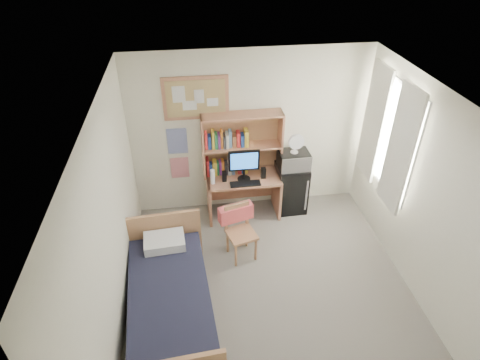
{
  "coord_description": "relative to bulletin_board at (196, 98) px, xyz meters",
  "views": [
    {
      "loc": [
        -0.89,
        -3.3,
        4.13
      ],
      "look_at": [
        -0.27,
        1.2,
        1.06
      ],
      "focal_mm": 30.0,
      "sensor_mm": 36.0,
      "label": 1
    }
  ],
  "objects": [
    {
      "name": "poster_wave",
      "position": [
        -0.32,
        0.01,
        -0.67
      ],
      "size": [
        0.3,
        0.01,
        0.42
      ],
      "primitive_type": "cube",
      "color": "#27399C",
      "rests_on": "wall_back"
    },
    {
      "name": "mini_fridge",
      "position": [
        1.43,
        -0.24,
        -1.52
      ],
      "size": [
        0.48,
        0.48,
        0.8
      ],
      "primitive_type": "cube",
      "rotation": [
        0.0,
        0.0,
        0.02
      ],
      "color": "black",
      "rests_on": "floor"
    },
    {
      "name": "hutch",
      "position": [
        0.64,
        -0.14,
        -0.72
      ],
      "size": [
        1.21,
        0.31,
        0.99
      ],
      "primitive_type": "cube",
      "rotation": [
        0.0,
        0.0,
        0.01
      ],
      "color": "tan",
      "rests_on": "desk"
    },
    {
      "name": "hoodie",
      "position": [
        0.43,
        -1.05,
        -1.29
      ],
      "size": [
        0.51,
        0.28,
        0.23
      ],
      "primitive_type": "cube",
      "rotation": [
        0.0,
        0.0,
        0.27
      ],
      "color": "#EE5A5C",
      "rests_on": "desk_chair"
    },
    {
      "name": "desk_fan",
      "position": [
        1.43,
        -0.26,
        -0.7
      ],
      "size": [
        0.24,
        0.24,
        0.29
      ],
      "primitive_type": "cylinder",
      "rotation": [
        0.0,
        0.0,
        0.02
      ],
      "color": "white",
      "rests_on": "microwave"
    },
    {
      "name": "speaker_right",
      "position": [
        0.94,
        -0.34,
        -1.13
      ],
      "size": [
        0.07,
        0.07,
        0.17
      ],
      "primitive_type": "cube",
      "rotation": [
        0.0,
        0.0,
        0.01
      ],
      "color": "black",
      "rests_on": "desk"
    },
    {
      "name": "monitor",
      "position": [
        0.64,
        -0.35,
        -0.97
      ],
      "size": [
        0.47,
        0.04,
        0.5
      ],
      "primitive_type": "cube",
      "rotation": [
        0.0,
        0.0,
        0.01
      ],
      "color": "black",
      "rests_on": "desk"
    },
    {
      "name": "wall_back",
      "position": [
        0.78,
        0.02,
        -0.62
      ],
      "size": [
        3.6,
        0.04,
        2.6
      ],
      "primitive_type": "cube",
      "color": "white",
      "rests_on": "floor"
    },
    {
      "name": "keyboard",
      "position": [
        0.65,
        -0.49,
        -1.2
      ],
      "size": [
        0.46,
        0.15,
        0.02
      ],
      "primitive_type": "cube",
      "rotation": [
        0.0,
        0.0,
        0.01
      ],
      "color": "black",
      "rests_on": "desk"
    },
    {
      "name": "curtain_left",
      "position": [
        2.5,
        -1.28,
        -0.32
      ],
      "size": [
        0.04,
        0.55,
        1.7
      ],
      "primitive_type": "cube",
      "color": "white",
      "rests_on": "wall_right"
    },
    {
      "name": "window_unit",
      "position": [
        2.53,
        -0.88,
        -0.32
      ],
      "size": [
        0.1,
        1.4,
        1.7
      ],
      "primitive_type": "cube",
      "color": "white",
      "rests_on": "wall_right"
    },
    {
      "name": "desk",
      "position": [
        0.64,
        -0.29,
        -1.57
      ],
      "size": [
        1.13,
        0.57,
        0.71
      ],
      "primitive_type": "cube",
      "rotation": [
        0.0,
        0.0,
        0.01
      ],
      "color": "tan",
      "rests_on": "floor"
    },
    {
      "name": "poster_japan",
      "position": [
        -0.32,
        0.01,
        -1.14
      ],
      "size": [
        0.28,
        0.01,
        0.36
      ],
      "primitive_type": "cube",
      "color": "red",
      "rests_on": "wall_back"
    },
    {
      "name": "water_bottle",
      "position": [
        0.17,
        -0.39,
        -1.1
      ],
      "size": [
        0.07,
        0.07,
        0.24
      ],
      "primitive_type": "cylinder",
      "rotation": [
        0.0,
        0.0,
        0.01
      ],
      "color": "white",
      "rests_on": "desk"
    },
    {
      "name": "speaker_left",
      "position": [
        0.34,
        -0.35,
        -1.13
      ],
      "size": [
        0.07,
        0.07,
        0.17
      ],
      "primitive_type": "cube",
      "rotation": [
        0.0,
        0.0,
        0.01
      ],
      "color": "black",
      "rests_on": "desk"
    },
    {
      "name": "curtain_right",
      "position": [
        2.5,
        -0.48,
        -0.32
      ],
      "size": [
        0.04,
        0.55,
        1.7
      ],
      "primitive_type": "cube",
      "color": "white",
      "rests_on": "wall_right"
    },
    {
      "name": "pillow",
      "position": [
        -0.55,
        -1.45,
        -1.33
      ],
      "size": [
        0.54,
        0.4,
        0.12
      ],
      "primitive_type": "cube",
      "rotation": [
        0.0,
        0.0,
        0.07
      ],
      "color": "white",
      "rests_on": "bed"
    },
    {
      "name": "microwave",
      "position": [
        1.43,
        -0.26,
        -0.98
      ],
      "size": [
        0.47,
        0.36,
        0.27
      ],
      "primitive_type": "cube",
      "rotation": [
        0.0,
        0.0,
        0.02
      ],
      "color": "#B9B9BE",
      "rests_on": "mini_fridge"
    },
    {
      "name": "floor",
      "position": [
        0.78,
        -2.08,
        -1.93
      ],
      "size": [
        3.6,
        4.2,
        0.02
      ],
      "primitive_type": "cube",
      "color": "gray",
      "rests_on": "ground"
    },
    {
      "name": "desk_chair",
      "position": [
        0.48,
        -1.25,
        -1.51
      ],
      "size": [
        0.5,
        0.5,
        0.82
      ],
      "primitive_type": "cube",
      "rotation": [
        0.0,
        0.0,
        0.27
      ],
      "color": "tan",
      "rests_on": "floor"
    },
    {
      "name": "ceiling",
      "position": [
        0.78,
        -2.08,
        0.68
      ],
      "size": [
        3.6,
        4.2,
        0.02
      ],
      "primitive_type": "cube",
      "color": "silver",
      "rests_on": "wall_back"
    },
    {
      "name": "bulletin_board",
      "position": [
        0.0,
        0.0,
        0.0
      ],
      "size": [
        0.94,
        0.03,
        0.64
      ],
      "primitive_type": "cube",
      "color": "tan",
      "rests_on": "wall_back"
    },
    {
      "name": "wall_right",
      "position": [
        2.58,
        -2.08,
        -0.62
      ],
      "size": [
        0.04,
        4.2,
        2.6
      ],
      "primitive_type": "cube",
      "color": "white",
      "rests_on": "floor"
    },
    {
      "name": "wall_left",
      "position": [
        -1.02,
        -2.08,
        -0.62
      ],
      "size": [
        0.04,
        4.2,
        2.6
      ],
      "primitive_type": "cube",
      "color": "white",
      "rests_on": "floor"
    },
    {
      "name": "bed",
      "position": [
        -0.5,
        -2.2,
        -1.66
      ],
      "size": [
        1.08,
        1.97,
        0.52
      ],
      "primitive_type": "cube",
      "rotation": [
        0.0,
        0.0,
        0.07
      ],
      "color": "black",
      "rests_on": "floor"
    }
  ]
}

